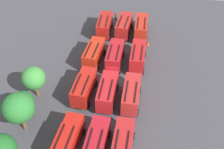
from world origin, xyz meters
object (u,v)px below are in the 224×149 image
at_px(fire_truck_2, 138,56).
at_px(fire_truck_0, 123,145).
at_px(fire_truck_8, 68,139).
at_px(traffic_cone_0, 148,44).
at_px(fire_truck_6, 115,56).
at_px(tree_3, 34,78).
at_px(fire_truck_4, 96,143).
at_px(tree_1, 19,108).
at_px(fire_truck_9, 84,87).
at_px(fire_truck_3, 141,27).
at_px(firefighter_0, 116,15).
at_px(tree_2, 23,102).
at_px(fire_truck_10, 94,53).
at_px(fire_truck_1, 131,94).
at_px(fire_truck_7, 124,26).
at_px(fire_truck_5, 107,91).
at_px(fire_truck_11, 105,25).

bearing_deg(fire_truck_2, fire_truck_0, 178.89).
xyz_separation_m(fire_truck_8, traffic_cone_0, (25.44, -9.17, -1.80)).
relative_size(fire_truck_6, tree_3, 1.24).
xyz_separation_m(fire_truck_4, tree_1, (2.14, 11.17, 2.47)).
bearing_deg(fire_truck_9, fire_truck_0, -138.81).
height_order(fire_truck_3, fire_truck_9, same).
height_order(firefighter_0, tree_2, tree_2).
bearing_deg(firefighter_0, tree_2, -62.22).
relative_size(fire_truck_6, fire_truck_10, 0.98).
distance_m(fire_truck_1, traffic_cone_0, 16.09).
relative_size(fire_truck_7, firefighter_0, 4.20).
height_order(fire_truck_4, tree_2, tree_2).
bearing_deg(firefighter_0, fire_truck_8, -47.30).
xyz_separation_m(fire_truck_2, fire_truck_5, (-9.54, 3.92, 0.00)).
relative_size(fire_truck_9, tree_3, 1.26).
height_order(fire_truck_1, fire_truck_3, same).
distance_m(tree_3, traffic_cone_0, 24.08).
relative_size(fire_truck_5, fire_truck_6, 1.00).
xyz_separation_m(fire_truck_7, fire_truck_10, (-9.95, 4.25, 0.00)).
bearing_deg(fire_truck_11, fire_truck_1, -159.81).
xyz_separation_m(fire_truck_0, fire_truck_9, (9.53, 7.48, 0.00)).
xyz_separation_m(fire_truck_3, fire_truck_6, (-9.96, 3.93, 0.00)).
bearing_deg(fire_truck_4, tree_1, 80.66).
height_order(fire_truck_5, fire_truck_10, same).
height_order(fire_truck_11, tree_3, tree_3).
bearing_deg(fire_truck_10, tree_2, 156.12).
bearing_deg(fire_truck_4, firefighter_0, 5.76).
xyz_separation_m(fire_truck_2, fire_truck_10, (-0.58, 7.96, 0.00)).
xyz_separation_m(fire_truck_6, tree_1, (-16.28, 10.80, 2.47)).
bearing_deg(traffic_cone_0, fire_truck_2, 166.27).
height_order(fire_truck_4, firefighter_0, fire_truck_4).
xyz_separation_m(fire_truck_6, fire_truck_9, (-8.57, 3.67, 0.00)).
relative_size(fire_truck_0, tree_1, 1.05).
xyz_separation_m(fire_truck_4, tree_3, (8.75, 11.68, 1.75)).
distance_m(fire_truck_2, tree_1, 22.65).
relative_size(fire_truck_0, fire_truck_11, 0.99).
bearing_deg(tree_3, fire_truck_1, -87.04).
height_order(fire_truck_10, tree_1, tree_1).
xyz_separation_m(fire_truck_10, tree_2, (-14.15, 7.46, 1.25)).
bearing_deg(tree_2, fire_truck_7, -25.92).
relative_size(fire_truck_2, fire_truck_5, 1.00).
height_order(fire_truck_0, fire_truck_3, same).
bearing_deg(tree_1, traffic_cone_0, -35.28).
xyz_separation_m(fire_truck_3, traffic_cone_0, (-2.95, -1.75, -1.80)).
relative_size(fire_truck_9, firefighter_0, 4.18).
distance_m(fire_truck_6, fire_truck_8, 18.76).
xyz_separation_m(fire_truck_0, fire_truck_8, (-0.32, 7.31, 0.00)).
bearing_deg(fire_truck_1, fire_truck_4, 158.86).
xyz_separation_m(tree_3, traffic_cone_0, (16.68, -17.00, -3.55)).
xyz_separation_m(fire_truck_6, traffic_cone_0, (7.01, -5.68, -1.80)).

